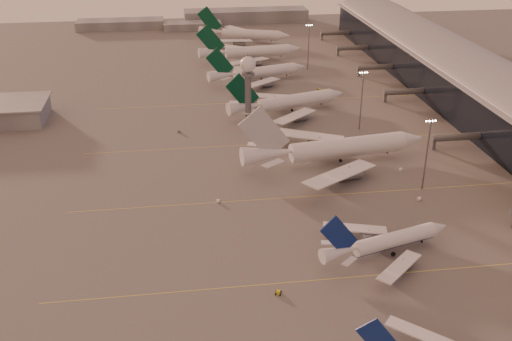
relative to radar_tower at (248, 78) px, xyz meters
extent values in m
plane|color=#504D4D|center=(-5.00, -120.00, -20.95)|extent=(700.00, 700.00, 0.00)
cube|color=gold|center=(25.00, -110.00, -20.94)|extent=(180.00, 0.25, 0.02)
cube|color=gold|center=(25.00, -65.00, -20.94)|extent=(180.00, 0.25, 0.02)
cube|color=gold|center=(25.00, -20.00, -20.94)|extent=(180.00, 0.25, 0.02)
cube|color=gold|center=(25.00, 30.00, -20.94)|extent=(180.00, 0.25, 0.02)
cube|color=black|center=(103.00, -10.00, -11.95)|extent=(36.00, 360.00, 18.00)
cylinder|color=slate|center=(103.00, -10.00, -2.95)|extent=(10.08, 360.00, 10.08)
cube|color=slate|center=(103.00, -10.00, -2.75)|extent=(40.00, 362.00, 0.80)
cylinder|color=#595C61|center=(77.00, -34.00, -16.45)|extent=(22.00, 2.80, 2.80)
cube|color=#595C61|center=(67.00, -34.00, -18.75)|extent=(1.20, 1.20, 4.40)
cylinder|color=#595C61|center=(77.00, 22.00, -16.45)|extent=(22.00, 2.80, 2.80)
cube|color=#595C61|center=(67.00, 22.00, -18.75)|extent=(1.20, 1.20, 4.40)
cylinder|color=#595C61|center=(77.00, 64.00, -16.45)|extent=(22.00, 2.80, 2.80)
cube|color=#595C61|center=(67.00, 64.00, -18.75)|extent=(1.20, 1.20, 4.40)
cylinder|color=#595C61|center=(77.00, 106.00, -16.45)|extent=(22.00, 2.80, 2.80)
cube|color=#595C61|center=(67.00, 106.00, -18.75)|extent=(1.20, 1.20, 4.40)
cylinder|color=#595C61|center=(77.00, 146.00, -16.45)|extent=(22.00, 2.80, 2.80)
cube|color=#595C61|center=(67.00, 146.00, -18.75)|extent=(1.20, 1.20, 4.40)
cylinder|color=#595C61|center=(0.00, 0.00, -9.95)|extent=(2.60, 2.60, 22.00)
cylinder|color=#595C61|center=(0.00, 0.00, 1.55)|extent=(5.20, 5.20, 1.20)
sphere|color=silver|center=(0.00, 0.00, 5.45)|extent=(6.40, 6.40, 6.40)
cylinder|color=#595C61|center=(0.00, 0.00, 9.15)|extent=(0.16, 0.16, 2.00)
cylinder|color=#595C61|center=(50.00, -65.00, -8.45)|extent=(0.56, 0.56, 25.00)
cube|color=#595C61|center=(50.00, -65.00, 3.55)|extent=(3.60, 0.25, 0.25)
sphere|color=#FFEABF|center=(48.50, -65.00, 3.15)|extent=(0.56, 0.56, 0.56)
sphere|color=#FFEABF|center=(49.50, -65.00, 3.15)|extent=(0.56, 0.56, 0.56)
sphere|color=#FFEABF|center=(50.50, -65.00, 3.15)|extent=(0.56, 0.56, 0.56)
sphere|color=#FFEABF|center=(51.50, -65.00, 3.15)|extent=(0.56, 0.56, 0.56)
cylinder|color=#595C61|center=(45.00, -10.00, -8.45)|extent=(0.56, 0.56, 25.00)
cube|color=#595C61|center=(45.00, -10.00, 3.55)|extent=(3.60, 0.25, 0.25)
sphere|color=#FFEABF|center=(43.50, -10.00, 3.15)|extent=(0.56, 0.56, 0.56)
sphere|color=#FFEABF|center=(44.50, -10.00, 3.15)|extent=(0.56, 0.56, 0.56)
sphere|color=#FFEABF|center=(45.50, -10.00, 3.15)|extent=(0.56, 0.56, 0.56)
sphere|color=#FFEABF|center=(46.50, -10.00, 3.15)|extent=(0.56, 0.56, 0.56)
cylinder|color=#595C61|center=(43.00, 80.00, -8.45)|extent=(0.56, 0.56, 25.00)
cube|color=#595C61|center=(43.00, 80.00, 3.55)|extent=(3.60, 0.25, 0.25)
sphere|color=#FFEABF|center=(41.50, 80.00, 3.15)|extent=(0.56, 0.56, 0.56)
sphere|color=#FFEABF|center=(42.50, 80.00, 3.15)|extent=(0.56, 0.56, 0.56)
sphere|color=#FFEABF|center=(43.50, 80.00, 3.15)|extent=(0.56, 0.56, 0.56)
sphere|color=#FFEABF|center=(44.50, 80.00, 3.15)|extent=(0.56, 0.56, 0.56)
cube|color=slate|center=(-65.00, 200.00, -17.95)|extent=(60.00, 18.00, 6.00)
cube|color=slate|center=(25.00, 210.00, -16.45)|extent=(90.00, 20.00, 9.00)
cube|color=slate|center=(-15.00, 190.00, -18.45)|extent=(40.00, 15.00, 5.00)
cube|color=silver|center=(20.78, -136.47, -18.54)|extent=(14.63, 13.04, 1.18)
cylinder|color=silver|center=(27.61, -100.05, -17.49)|extent=(25.08, 10.97, 4.24)
cylinder|color=navy|center=(27.61, -100.05, -18.45)|extent=(24.27, 9.69, 3.05)
cone|color=silver|center=(41.88, -95.93, -17.49)|extent=(5.80, 5.41, 4.24)
cone|color=silver|center=(10.64, -104.94, -16.96)|extent=(11.20, 6.96, 4.24)
cube|color=silver|center=(24.63, -111.76, -18.23)|extent=(15.83, 15.52, 1.33)
cylinder|color=gray|center=(26.86, -108.55, -20.17)|extent=(5.39, 3.98, 2.75)
cube|color=gray|center=(26.86, -108.55, -18.98)|extent=(0.40, 0.36, 1.69)
cube|color=silver|center=(18.85, -91.73, -18.23)|extent=(18.47, 7.79, 1.33)
cylinder|color=gray|center=(22.45, -93.25, -20.17)|extent=(5.39, 3.98, 2.75)
cube|color=gray|center=(22.45, -93.25, -18.98)|extent=(0.40, 0.36, 1.69)
cube|color=navy|center=(10.14, -105.09, -11.72)|extent=(11.28, 3.60, 12.62)
cube|color=silver|center=(12.01, -109.56, -16.86)|extent=(4.78, 4.57, 0.28)
cube|color=silver|center=(9.34, -100.31, -16.86)|extent=(5.05, 2.61, 0.28)
cylinder|color=black|center=(36.69, -97.42, -20.39)|extent=(0.56, 0.56, 1.11)
cylinder|color=black|center=(25.00, -98.25, -20.34)|extent=(1.33, 0.88, 1.23)
cylinder|color=black|center=(26.36, -102.96, -20.34)|extent=(1.33, 0.88, 1.23)
cylinder|color=silver|center=(30.94, -40.79, -16.29)|extent=(43.47, 12.58, 6.71)
cylinder|color=silver|center=(30.94, -40.79, -17.80)|extent=(42.36, 10.60, 4.83)
cone|color=silver|center=(56.33, -37.25, -16.29)|extent=(9.16, 7.80, 6.71)
cone|color=silver|center=(0.75, -45.00, -15.46)|extent=(18.77, 9.13, 6.71)
cube|color=silver|center=(23.03, -59.93, -17.47)|extent=(29.15, 23.88, 1.99)
cylinder|color=gray|center=(27.59, -55.03, -20.19)|extent=(8.84, 5.47, 4.36)
cube|color=gray|center=(27.59, -55.03, -18.64)|extent=(0.36, 0.31, 2.68)
cube|color=silver|center=(18.10, -24.55, -17.47)|extent=(31.41, 17.29, 1.99)
cylinder|color=gray|center=(23.83, -28.01, -20.19)|extent=(8.84, 5.47, 4.36)
cube|color=gray|center=(23.83, -28.01, -18.64)|extent=(0.36, 0.31, 2.68)
cube|color=#ADB0B5|center=(-0.14, -45.13, -7.53)|extent=(18.48, 2.94, 19.92)
cube|color=silver|center=(1.54, -53.29, -15.29)|extent=(8.64, 7.23, 0.27)
cube|color=silver|center=(-0.75, -36.82, -15.29)|extent=(8.87, 5.54, 0.27)
cylinder|color=black|center=(47.11, -38.54, -20.41)|extent=(0.54, 0.54, 1.08)
cylinder|color=black|center=(27.18, -38.91, -20.35)|extent=(1.25, 0.70, 1.19)
cylinder|color=black|center=(27.84, -43.63, -20.35)|extent=(1.25, 0.70, 1.19)
cylinder|color=silver|center=(23.03, 14.88, -16.94)|extent=(35.26, 15.98, 5.67)
cylinder|color=silver|center=(23.03, 14.88, -18.21)|extent=(34.12, 14.25, 4.09)
cone|color=silver|center=(43.06, 21.18, -16.94)|extent=(8.20, 7.46, 5.67)
cone|color=silver|center=(-0.79, 7.38, -16.23)|extent=(15.78, 9.84, 5.67)
cube|color=silver|center=(19.20, -1.84, -17.93)|extent=(22.13, 22.36, 1.68)
cylinder|color=gray|center=(22.26, 2.79, -20.26)|extent=(7.60, 5.56, 3.69)
cube|color=gray|center=(22.26, 2.79, -18.92)|extent=(0.35, 0.32, 2.27)
cube|color=silver|center=(10.32, 26.39, -17.93)|extent=(26.19, 10.49, 1.68)
cylinder|color=gray|center=(15.47, 24.34, -20.26)|extent=(7.60, 5.56, 3.69)
cube|color=gray|center=(15.47, 24.34, -18.92)|extent=(0.35, 0.32, 2.27)
cube|color=#053822|center=(-1.49, 7.16, -9.45)|extent=(14.99, 5.01, 16.79)
cube|color=silver|center=(1.02, 0.81, -16.09)|extent=(6.70, 6.54, 0.24)
cube|color=silver|center=(-3.07, 13.80, -16.09)|extent=(7.11, 3.53, 0.24)
cylinder|color=black|center=(35.78, 18.89, -20.46)|extent=(0.49, 0.49, 0.98)
cylinder|color=black|center=(19.68, 16.08, -20.41)|extent=(1.17, 0.79, 1.08)
cylinder|color=black|center=(20.97, 11.97, -20.41)|extent=(1.17, 0.79, 1.08)
cylinder|color=silver|center=(16.53, 62.95, -17.16)|extent=(33.47, 14.21, 5.37)
cylinder|color=silver|center=(16.53, 62.95, -18.36)|extent=(32.42, 12.59, 3.86)
cone|color=silver|center=(35.63, 68.35, -17.16)|extent=(7.66, 6.92, 5.37)
cone|color=silver|center=(-6.19, 56.52, -16.49)|extent=(14.88, 8.96, 5.37)
cube|color=silver|center=(12.45, 47.25, -18.10)|extent=(21.31, 20.75, 1.59)
cylinder|color=gray|center=(15.47, 51.54, -20.30)|extent=(7.14, 5.11, 3.49)
cube|color=gray|center=(15.47, 51.54, -19.03)|extent=(0.33, 0.30, 2.15)
cube|color=silver|center=(4.83, 74.18, -18.10)|extent=(24.79, 10.58, 1.59)
cylinder|color=gray|center=(9.65, 72.11, -20.30)|extent=(7.14, 5.11, 3.49)
cube|color=gray|center=(9.65, 72.11, -19.03)|extent=(0.33, 0.30, 2.15)
cube|color=#053822|center=(-6.86, 56.33, -10.08)|extent=(14.29, 4.33, 15.88)
cube|color=silver|center=(-4.66, 50.26, -16.35)|extent=(6.41, 6.09, 0.23)
cube|color=silver|center=(-8.17, 62.65, -16.35)|extent=(6.76, 3.52, 0.23)
cylinder|color=black|center=(28.69, 66.39, -20.49)|extent=(0.46, 0.46, 0.93)
cylinder|color=black|center=(13.39, 64.17, -20.44)|extent=(1.11, 0.72, 1.02)
cylinder|color=black|center=(14.50, 60.26, -20.44)|extent=(1.11, 0.72, 1.02)
cylinder|color=silver|center=(18.42, 102.55, -16.75)|extent=(37.25, 9.55, 5.94)
cylinder|color=silver|center=(18.42, 102.55, -18.09)|extent=(36.35, 7.82, 4.28)
cone|color=silver|center=(40.30, 104.72, -16.75)|extent=(7.68, 6.62, 5.94)
cone|color=silver|center=(-7.59, 99.97, -16.01)|extent=(15.96, 7.44, 5.94)
cube|color=silver|center=(10.92, 86.23, -17.79)|extent=(25.70, 19.98, 1.76)
cylinder|color=gray|center=(15.04, 90.32, -20.23)|extent=(7.48, 4.55, 3.86)
cube|color=gray|center=(15.04, 90.32, -18.83)|extent=(0.33, 0.29, 2.38)
cube|color=silver|center=(7.86, 117.07, -17.79)|extent=(27.09, 15.90, 1.76)
cylinder|color=gray|center=(12.71, 113.87, -20.23)|extent=(7.48, 4.55, 3.86)
cube|color=gray|center=(12.71, 113.87, -18.83)|extent=(0.33, 0.29, 2.38)
cube|color=#053822|center=(-8.36, 99.89, -8.91)|extent=(16.30, 1.97, 17.58)
cube|color=silver|center=(-7.15, 92.85, -15.86)|extent=(7.47, 6.02, 0.26)
cube|color=silver|center=(-8.56, 107.04, -15.86)|extent=(7.61, 4.99, 0.26)
cylinder|color=black|center=(32.35, 103.93, -20.44)|extent=(0.51, 0.51, 1.02)
cylinder|color=black|center=(15.24, 104.50, -20.39)|extent=(1.17, 0.62, 1.13)
cylinder|color=black|center=(15.69, 100.01, -20.39)|extent=(1.17, 0.62, 1.13)
cylinder|color=silver|center=(19.99, 145.86, -16.78)|extent=(36.42, 17.92, 5.90)
cylinder|color=silver|center=(19.99, 145.86, -18.11)|extent=(35.17, 16.12, 4.25)
cone|color=silver|center=(40.53, 138.48, -16.78)|extent=(8.66, 7.95, 5.90)
cone|color=silver|center=(-4.44, 154.64, -16.04)|extent=(16.43, 10.74, 5.90)
cube|color=silver|center=(6.31, 134.43, -17.81)|extent=(27.16, 9.89, 1.75)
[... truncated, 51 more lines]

